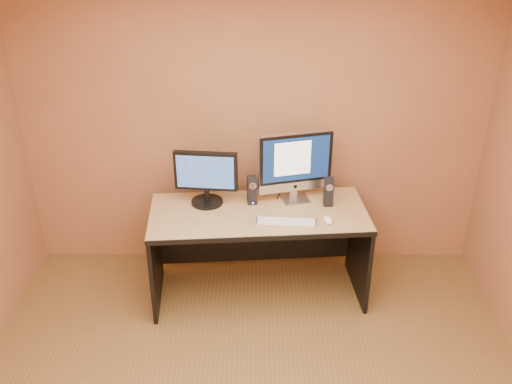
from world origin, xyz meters
TOP-DOWN VIEW (x-y plane):
  - walls at (0.00, 0.00)m, footprint 4.00×4.00m
  - ceiling at (0.00, 0.00)m, footprint 4.00×4.00m
  - desk at (0.04, 1.41)m, footprint 1.80×0.90m
  - imac at (0.35, 1.61)m, footprint 0.66×0.38m
  - second_monitor at (-0.39, 1.56)m, footprint 0.55×0.31m
  - speaker_left at (-0.01, 1.56)m, footprint 0.09×0.09m
  - speaker_right at (0.61, 1.53)m, footprint 0.08×0.08m
  - keyboard at (0.25, 1.24)m, footprint 0.48×0.16m
  - mouse at (0.58, 1.25)m, footprint 0.08×0.12m
  - cable_a at (0.37, 1.68)m, footprint 0.14×0.21m
  - cable_b at (0.22, 1.73)m, footprint 0.05×0.19m

SIDE VIEW (x-z plane):
  - desk at x=0.04m, z-range 0.00..0.81m
  - cable_a at x=0.37m, z-range 0.81..0.82m
  - cable_b at x=0.22m, z-range 0.81..0.82m
  - keyboard at x=0.25m, z-range 0.81..0.83m
  - mouse at x=0.58m, z-range 0.81..0.85m
  - speaker_left at x=-0.01m, z-range 0.81..1.05m
  - speaker_right at x=0.61m, z-range 0.81..1.05m
  - second_monitor at x=-0.39m, z-range 0.81..1.27m
  - imac at x=0.35m, z-range 0.81..1.41m
  - walls at x=0.00m, z-range 0.00..2.60m
  - ceiling at x=0.00m, z-range 2.60..2.60m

